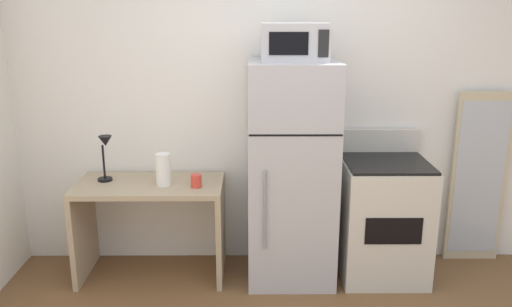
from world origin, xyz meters
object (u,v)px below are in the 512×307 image
object	(u,v)px
paper_towel_roll	(163,170)
oven_range	(383,218)
desk_lamp	(105,151)
microwave	(294,42)
refrigerator	(292,173)
coffee_mug	(196,181)
leaning_mirror	(478,178)
desk	(151,212)

from	to	relation	value
paper_towel_roll	oven_range	size ratio (longest dim) A/B	0.22
paper_towel_roll	oven_range	xyz separation A→B (m)	(1.66, 0.03, -0.40)
desk_lamp	microwave	size ratio (longest dim) A/B	0.77
paper_towel_roll	refrigerator	size ratio (longest dim) A/B	0.14
desk_lamp	refrigerator	size ratio (longest dim) A/B	0.21
coffee_mug	paper_towel_roll	distance (m)	0.26
microwave	leaning_mirror	bearing A→B (deg)	10.62
desk	leaning_mirror	world-z (taller)	leaning_mirror
leaning_mirror	desk_lamp	bearing A→B (deg)	-176.16
coffee_mug	refrigerator	bearing A→B (deg)	5.76
leaning_mirror	paper_towel_roll	bearing A→B (deg)	-173.34
desk	desk_lamp	bearing A→B (deg)	171.89
desk_lamp	microwave	world-z (taller)	microwave
desk_lamp	leaning_mirror	world-z (taller)	leaning_mirror
oven_range	leaning_mirror	world-z (taller)	leaning_mirror
desk_lamp	paper_towel_roll	size ratio (longest dim) A/B	1.47
desk	oven_range	xyz separation A→B (m)	(1.77, -0.01, -0.05)
desk_lamp	oven_range	size ratio (longest dim) A/B	0.32
microwave	oven_range	xyz separation A→B (m)	(0.71, 0.03, -1.33)
desk_lamp	microwave	distance (m)	1.61
desk	leaning_mirror	xyz separation A→B (m)	(2.58, 0.24, 0.18)
desk_lamp	refrigerator	world-z (taller)	refrigerator
refrigerator	microwave	size ratio (longest dim) A/B	3.61
paper_towel_roll	leaning_mirror	distance (m)	2.49
coffee_mug	microwave	world-z (taller)	microwave
coffee_mug	leaning_mirror	size ratio (longest dim) A/B	0.07
desk	coffee_mug	distance (m)	0.47
refrigerator	leaning_mirror	xyz separation A→B (m)	(1.52, 0.26, -0.13)
coffee_mug	refrigerator	world-z (taller)	refrigerator
desk	desk_lamp	distance (m)	0.57
desk_lamp	refrigerator	distance (m)	1.40
desk	desk_lamp	size ratio (longest dim) A/B	3.11
desk	refrigerator	xyz separation A→B (m)	(1.07, -0.02, 0.31)
desk	paper_towel_roll	bearing A→B (deg)	-21.44
desk_lamp	microwave	bearing A→B (deg)	-3.67
oven_range	leaning_mirror	xyz separation A→B (m)	(0.81, 0.26, 0.23)
microwave	oven_range	distance (m)	1.50
oven_range	paper_towel_roll	bearing A→B (deg)	-178.86
coffee_mug	desk_lamp	bearing A→B (deg)	168.57
desk_lamp	paper_towel_roll	distance (m)	0.47
microwave	leaning_mirror	world-z (taller)	microwave
desk_lamp	desk	bearing A→B (deg)	-8.11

